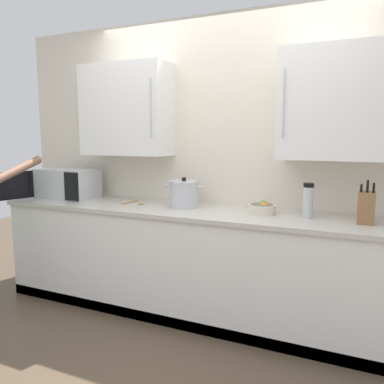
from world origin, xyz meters
The scene contains 9 objects.
ground_plane centered at (0.00, 0.00, 0.00)m, with size 9.87×9.87×0.00m, color #4C3D2D.
back_wall_tiled centered at (0.00, 1.24, 1.40)m, with size 4.27×0.44×2.52m.
counter_unit centered at (0.00, 0.91, 0.45)m, with size 3.82×0.69×0.90m.
microwave_oven centered at (-1.56, 0.94, 1.04)m, with size 0.70×0.73×0.28m.
stock_pot centered at (-0.27, 0.97, 1.01)m, with size 0.35×0.25×0.25m.
fruit_bowl centered at (0.40, 0.97, 0.94)m, with size 0.22×0.22×0.10m.
knife_block centered at (1.14, 0.93, 1.01)m, with size 0.11×0.15×0.30m.
wooden_spoon centered at (-0.74, 0.93, 0.91)m, with size 0.19×0.21×0.02m.
thermos_flask centered at (0.75, 0.94, 1.03)m, with size 0.08×0.08×0.26m.
Camera 1 is at (1.14, -1.98, 1.50)m, focal length 36.56 mm.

